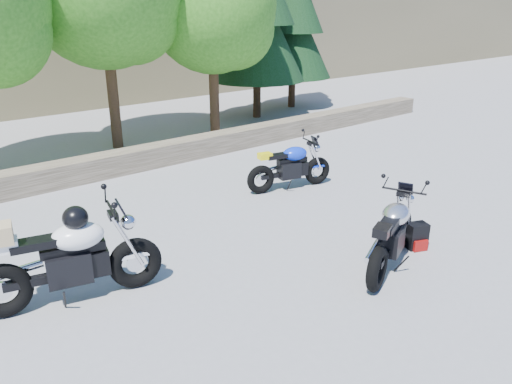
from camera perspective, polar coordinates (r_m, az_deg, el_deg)
ground at (r=7.67m, az=3.65°, el=-7.63°), size 90.00×90.00×0.00m
stone_wall at (r=11.87m, az=-14.78°, el=3.40°), size 22.00×0.55×0.50m
tree_decid_right at (r=14.49m, az=-4.57°, el=20.04°), size 3.54×3.54×5.41m
conifer_near at (r=17.01m, az=0.11°, el=20.78°), size 3.17×3.17×7.06m
conifer_far at (r=18.93m, az=4.31°, el=19.47°), size 2.82×2.82×6.27m
silver_bike at (r=7.48m, az=15.29°, el=-4.79°), size 1.98×0.96×1.04m
white_bike at (r=6.77m, az=-20.66°, el=-6.98°), size 2.32×0.88×1.30m
blue_bike at (r=10.37m, az=3.96°, el=2.89°), size 1.92×0.73×0.98m
backpack at (r=8.28m, az=17.92°, el=-4.85°), size 0.37×0.35×0.42m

